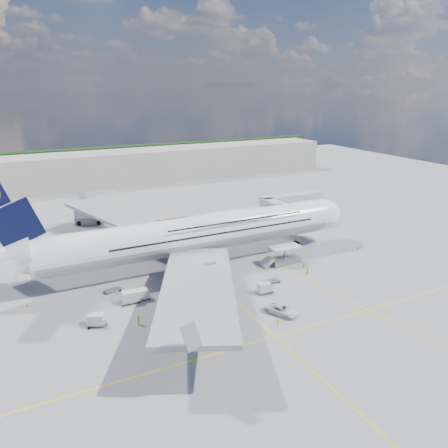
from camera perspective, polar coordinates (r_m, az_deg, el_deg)
name	(u,v)px	position (r m, az deg, el deg)	size (l,w,h in m)	color
ground	(217,284)	(82.14, -0.97, -7.84)	(300.00, 300.00, 0.00)	gray
taxi_line_main	(217,284)	(82.14, -0.97, -7.83)	(0.25, 220.00, 0.01)	yellow
taxi_line_cross	(275,337)	(66.83, 6.66, -14.42)	(120.00, 0.25, 0.01)	yellow
taxi_line_diag	(255,254)	(96.28, 4.01, -3.92)	(0.25, 100.00, 0.01)	yellow
airliner	(196,233)	(88.12, -3.64, -1.24)	(77.26, 79.15, 23.71)	white
jet_bridge	(288,204)	(111.04, 8.30, 2.61)	(18.80, 12.10, 8.50)	#B7B7BC
cargo_loader	(284,257)	(91.68, 7.79, -4.35)	(8.53, 3.20, 3.67)	silver
terminal	(106,169)	(167.68, -15.18, 6.98)	(180.00, 16.00, 12.00)	#B2AD9E
tree_line	(168,151)	(221.31, -7.30, 9.39)	(160.00, 6.00, 8.00)	#193814
dolly_row_a	(96,320)	(71.28, -16.38, -11.90)	(3.51, 2.74, 1.97)	gray
dolly_row_b	(130,297)	(76.60, -12.24, -9.30)	(3.42, 1.88, 2.14)	gray
dolly_row_c	(141,294)	(77.39, -10.79, -9.01)	(3.11, 1.80, 1.91)	gray
dolly_back	(113,290)	(81.63, -14.31, -8.34)	(3.06, 1.92, 0.42)	gray
dolly_nose_far	(264,288)	(78.66, 5.30, -8.30)	(3.06, 1.72, 1.90)	gray
dolly_nose_near	(272,281)	(83.08, 6.30, -7.39)	(2.93, 1.58, 0.43)	gray
baggage_tug	(183,325)	(68.05, -5.36, -13.02)	(2.81, 1.67, 1.65)	silver
catering_truck_inner	(117,248)	(96.68, -13.80, -3.03)	(7.82, 5.32, 4.31)	gray
catering_truck_outer	(89,216)	(121.36, -17.16, 0.98)	(8.29, 5.19, 4.60)	gray
service_van	(281,310)	(72.37, 7.50, -11.07)	(2.53, 5.50, 1.53)	silver
crew_nose	(298,241)	(102.78, 9.68, -2.19)	(0.65, 0.43, 1.78)	#E2F419
crew_loader	(304,265)	(89.64, 10.43, -5.27)	(0.86, 0.67, 1.76)	#D0F119
crew_wing	(139,320)	(70.09, -11.09, -12.25)	(0.94, 0.39, 1.60)	#D6F019
crew_van	(308,270)	(87.30, 10.86, -5.97)	(0.81, 0.52, 1.65)	#CFE618
crew_tug	(278,323)	(68.75, 7.05, -12.71)	(0.97, 0.56, 1.50)	#9AEB18
cone_nose	(358,248)	(103.13, 17.06, -3.02)	(0.48, 0.48, 0.61)	#D65C0B
cone_wing_left_inner	(173,248)	(99.21, -6.71, -3.17)	(0.43, 0.43, 0.55)	#D65C0B
cone_wing_left_outer	(108,231)	(113.91, -14.87, -0.89)	(0.43, 0.43, 0.55)	#D65C0B
cone_wing_right_inner	(222,316)	(71.11, -0.31, -11.88)	(0.49, 0.49, 0.62)	#D65C0B
cone_wing_right_outer	(161,321)	(70.50, -8.29, -12.39)	(0.45, 0.45, 0.57)	#D65C0B
cone_tail	(27,305)	(81.14, -24.30, -9.66)	(0.44, 0.44, 0.56)	#D65C0B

